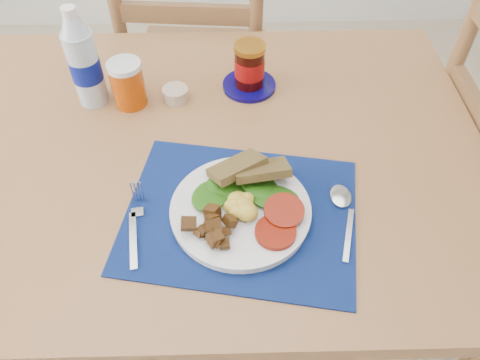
{
  "coord_description": "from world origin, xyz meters",
  "views": [
    {
      "loc": [
        0.15,
        -0.52,
        1.45
      ],
      "look_at": [
        0.17,
        0.05,
        0.8
      ],
      "focal_mm": 35.0,
      "sensor_mm": 36.0,
      "label": 1
    }
  ],
  "objects_px": {
    "water_bottle": "(84,63)",
    "juice_glass": "(128,85)",
    "breakfast_plate": "(238,209)",
    "jam_on_saucer": "(249,69)",
    "chair_far": "(196,40)"
  },
  "relations": [
    {
      "from": "juice_glass",
      "to": "jam_on_saucer",
      "type": "height_order",
      "value": "jam_on_saucer"
    },
    {
      "from": "breakfast_plate",
      "to": "water_bottle",
      "type": "bearing_deg",
      "value": 109.54
    },
    {
      "from": "breakfast_plate",
      "to": "jam_on_saucer",
      "type": "distance_m",
      "value": 0.4
    },
    {
      "from": "jam_on_saucer",
      "to": "water_bottle",
      "type": "bearing_deg",
      "value": -173.61
    },
    {
      "from": "chair_far",
      "to": "juice_glass",
      "type": "height_order",
      "value": "chair_far"
    },
    {
      "from": "water_bottle",
      "to": "chair_far",
      "type": "bearing_deg",
      "value": 65.97
    },
    {
      "from": "breakfast_plate",
      "to": "jam_on_saucer",
      "type": "relative_size",
      "value": 2.0
    },
    {
      "from": "chair_far",
      "to": "water_bottle",
      "type": "distance_m",
      "value": 0.57
    },
    {
      "from": "water_bottle",
      "to": "jam_on_saucer",
      "type": "xyz_separation_m",
      "value": [
        0.37,
        0.04,
        -0.05
      ]
    },
    {
      "from": "jam_on_saucer",
      "to": "chair_far",
      "type": "bearing_deg",
      "value": 110.09
    },
    {
      "from": "chair_far",
      "to": "breakfast_plate",
      "type": "height_order",
      "value": "chair_far"
    },
    {
      "from": "water_bottle",
      "to": "juice_glass",
      "type": "xyz_separation_m",
      "value": [
        0.09,
        -0.01,
        -0.05
      ]
    },
    {
      "from": "breakfast_plate",
      "to": "juice_glass",
      "type": "height_order",
      "value": "juice_glass"
    },
    {
      "from": "chair_far",
      "to": "juice_glass",
      "type": "xyz_separation_m",
      "value": [
        -0.12,
        -0.48,
        0.19
      ]
    },
    {
      "from": "water_bottle",
      "to": "juice_glass",
      "type": "distance_m",
      "value": 0.1
    }
  ]
}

